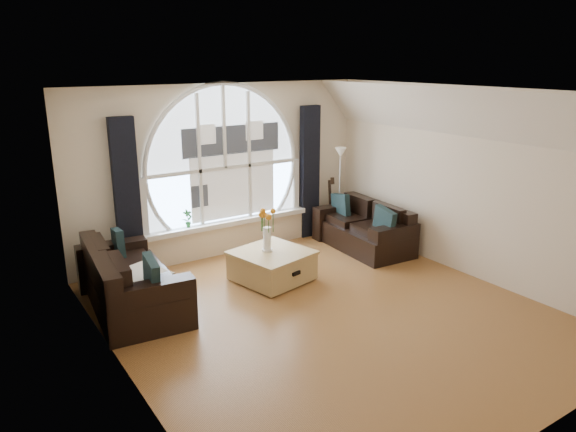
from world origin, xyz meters
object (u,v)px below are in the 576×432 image
object	(u,v)px
vase_flowers	(267,225)
guitar	(328,205)
sofa_left	(132,279)
sofa_right	(363,225)
floor_lamp	(339,193)
coffee_chest	(272,264)
potted_plant	(188,218)

from	to	relation	value
vase_flowers	guitar	xyz separation A→B (m)	(2.00, 1.18, -0.29)
sofa_left	vase_flowers	distance (m)	1.96
sofa_right	floor_lamp	xyz separation A→B (m)	(0.03, 0.69, 0.40)
coffee_chest	potted_plant	xyz separation A→B (m)	(-0.67, 1.36, 0.46)
vase_flowers	floor_lamp	distance (m)	2.25
guitar	floor_lamp	bearing A→B (deg)	-60.05
coffee_chest	vase_flowers	distance (m)	0.59
potted_plant	sofa_left	bearing A→B (deg)	-137.94
coffee_chest	floor_lamp	distance (m)	2.31
sofa_right	guitar	xyz separation A→B (m)	(-0.01, 0.94, 0.13)
sofa_right	potted_plant	bearing A→B (deg)	161.98
vase_flowers	floor_lamp	world-z (taller)	floor_lamp
sofa_right	potted_plant	xyz separation A→B (m)	(-2.65, 1.07, 0.29)
floor_lamp	guitar	bearing A→B (deg)	100.21
sofa_right	vase_flowers	xyz separation A→B (m)	(-2.01, -0.24, 0.42)
guitar	potted_plant	bearing A→B (deg)	-162.93
sofa_right	potted_plant	size ratio (longest dim) A/B	5.93
sofa_left	vase_flowers	bearing A→B (deg)	1.03
sofa_left	floor_lamp	world-z (taller)	floor_lamp
vase_flowers	coffee_chest	bearing A→B (deg)	-56.36
floor_lamp	potted_plant	size ratio (longest dim) A/B	5.64
sofa_right	vase_flowers	distance (m)	2.07
sofa_left	sofa_right	world-z (taller)	sofa_left
sofa_right	guitar	size ratio (longest dim) A/B	1.59
sofa_left	coffee_chest	world-z (taller)	sofa_left
sofa_right	floor_lamp	distance (m)	0.80
sofa_left	potted_plant	bearing A→B (deg)	47.75
guitar	coffee_chest	bearing A→B (deg)	-127.92
guitar	sofa_right	bearing A→B (deg)	-69.50
sofa_right	potted_plant	distance (m)	2.87
floor_lamp	coffee_chest	bearing A→B (deg)	-153.85
sofa_right	floor_lamp	bearing A→B (deg)	91.10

